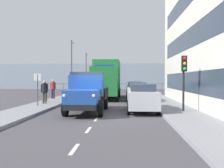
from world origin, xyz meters
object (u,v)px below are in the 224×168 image
object	(u,v)px
car_red_oppositeside_0	(90,89)
truck_vintage_blue	(87,93)
car_teal_kerbside_2	(135,89)
pedestrian_couple_b	(45,89)
pedestrian_in_dark_coat	(53,87)
car_black_oppositeside_2	(101,86)
street_sign	(37,84)
pedestrian_couple_a	(44,90)
lamp_post_far	(86,68)
lamp_post_promenade	(72,62)
car_white_kerbside_1	(137,92)
lorry_cargo_green	(107,78)
traffic_light_near	(184,71)
car_silver_kerbside_near	(142,97)
car_navy_oppositeside_1	(97,87)

from	to	relation	value
car_red_oppositeside_0	truck_vintage_blue	bearing A→B (deg)	97.76
car_teal_kerbside_2	pedestrian_couple_b	distance (m)	10.11
pedestrian_couple_b	pedestrian_in_dark_coat	size ratio (longest dim) A/B	0.96
car_black_oppositeside_2	street_sign	size ratio (longest dim) A/B	1.78
pedestrian_couple_a	lamp_post_far	xyz separation A→B (m)	(-0.14, -18.45, 2.51)
pedestrian_in_dark_coat	lamp_post_far	xyz separation A→B (m)	(-0.88, -13.91, 2.45)
truck_vintage_blue	lamp_post_promenade	world-z (taller)	lamp_post_promenade
car_white_kerbside_1	truck_vintage_blue	bearing A→B (deg)	63.63
pedestrian_couple_a	lamp_post_far	distance (m)	18.62
lorry_cargo_green	truck_vintage_blue	bearing A→B (deg)	87.79
car_red_oppositeside_0	car_white_kerbside_1	bearing A→B (deg)	131.84
pedestrian_couple_a	car_black_oppositeside_2	bearing A→B (deg)	-96.26
lorry_cargo_green	pedestrian_couple_a	xyz separation A→B (m)	(4.28, 6.37, -0.90)
car_white_kerbside_1	traffic_light_near	bearing A→B (deg)	109.13
car_silver_kerbside_near	car_black_oppositeside_2	world-z (taller)	same
pedestrian_in_dark_coat	car_navy_oppositeside_1	bearing A→B (deg)	-105.54
car_silver_kerbside_near	lamp_post_far	bearing A→B (deg)	-71.92
car_white_kerbside_1	car_teal_kerbside_2	world-z (taller)	same
car_silver_kerbside_near	traffic_light_near	distance (m)	2.92
car_red_oppositeside_0	pedestrian_couple_b	world-z (taller)	pedestrian_couple_b
lorry_cargo_green	pedestrian_couple_b	xyz separation A→B (m)	(4.80, 4.71, -0.90)
pedestrian_couple_a	lamp_post_far	world-z (taller)	lamp_post_far
car_silver_kerbside_near	truck_vintage_blue	bearing A→B (deg)	11.51
car_red_oppositeside_0	car_navy_oppositeside_1	bearing A→B (deg)	-90.00
car_white_kerbside_1	pedestrian_couple_a	size ratio (longest dim) A/B	2.26
car_black_oppositeside_2	pedestrian_couple_b	world-z (taller)	pedestrian_couple_b
truck_vintage_blue	pedestrian_couple_a	xyz separation A→B (m)	(3.89, -3.79, -0.00)
car_teal_kerbside_2	car_red_oppositeside_0	distance (m)	4.96
car_navy_oppositeside_1	traffic_light_near	size ratio (longest dim) A/B	1.26
car_navy_oppositeside_1	pedestrian_couple_a	distance (m)	15.35
car_white_kerbside_1	lamp_post_far	size ratio (longest dim) A/B	0.67
car_silver_kerbside_near	pedestrian_couple_a	xyz separation A→B (m)	(7.18, -3.12, 0.28)
lorry_cargo_green	street_sign	distance (m)	8.85
truck_vintage_blue	car_black_oppositeside_2	distance (m)	24.16
lorry_cargo_green	car_silver_kerbside_near	xyz separation A→B (m)	(-2.90, 9.49, -1.18)
car_silver_kerbside_near	lamp_post_promenade	world-z (taller)	lamp_post_promenade
pedestrian_couple_b	lamp_post_promenade	distance (m)	8.00
pedestrian_couple_b	street_sign	bearing A→B (deg)	99.51
car_navy_oppositeside_1	lamp_post_far	bearing A→B (deg)	-57.43
car_red_oppositeside_0	street_sign	xyz separation A→B (m)	(2.24, 9.75, 0.79)
car_navy_oppositeside_1	traffic_light_near	bearing A→B (deg)	110.94
car_white_kerbside_1	pedestrian_couple_b	bearing A→B (deg)	8.82
traffic_light_near	car_white_kerbside_1	bearing A→B (deg)	-70.87
car_white_kerbside_1	traffic_light_near	size ratio (longest dim) A/B	1.23
lamp_post_promenade	pedestrian_couple_a	bearing A→B (deg)	89.80
car_white_kerbside_1	car_navy_oppositeside_1	distance (m)	13.29
car_silver_kerbside_near	car_white_kerbside_1	size ratio (longest dim) A/B	1.06
pedestrian_couple_a	lorry_cargo_green	bearing A→B (deg)	-123.91
car_navy_oppositeside_1	truck_vintage_blue	bearing A→B (deg)	95.00
pedestrian_couple_b	street_sign	world-z (taller)	street_sign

